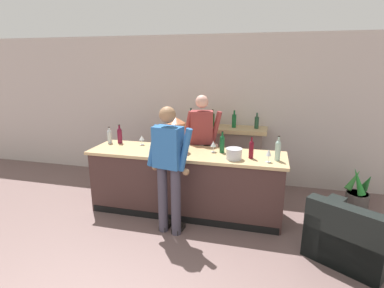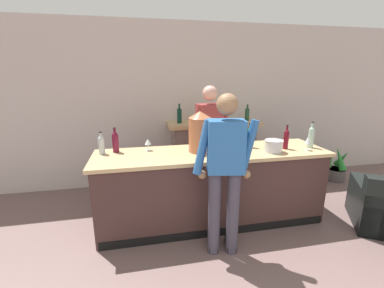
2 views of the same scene
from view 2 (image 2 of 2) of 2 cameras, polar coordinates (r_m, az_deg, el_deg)
wall_back_panel at (r=4.52m, az=-3.08°, el=8.46°), size 12.00×0.07×2.75m
bar_counter at (r=3.40m, az=4.43°, el=-9.48°), size 2.93×0.78×0.97m
fireplace_stone at (r=4.56m, az=4.68°, el=-1.82°), size 1.58×0.52×1.44m
potted_plant_corner at (r=5.46m, az=29.35°, el=-4.67°), size 0.41×0.46×0.68m
person_customer at (r=2.65m, az=7.33°, el=-5.81°), size 0.65×0.36×1.73m
person_bartender at (r=3.79m, az=3.85°, el=0.95°), size 0.65×0.36×1.75m
copper_dispenser at (r=3.16m, az=1.74°, el=2.79°), size 0.28×0.32×0.51m
ice_bucket_steel at (r=3.34m, az=17.69°, el=-0.42°), size 0.23×0.23×0.15m
wine_bottle_port_short at (r=3.70m, az=24.97°, el=1.57°), size 0.07×0.07×0.35m
wine_bottle_cabernet_heavy at (r=3.46m, az=12.63°, el=1.62°), size 0.07×0.07×0.32m
wine_bottle_merlot_tall at (r=3.52m, az=20.19°, el=1.17°), size 0.06×0.06×0.31m
wine_bottle_chardonnay_pale at (r=3.29m, az=-16.66°, el=0.60°), size 0.08×0.08×0.31m
wine_bottle_riesling_slim at (r=3.27m, az=-19.49°, el=-0.01°), size 0.07×0.07×0.28m
wine_glass_front_right at (r=3.28m, az=-9.77°, el=0.41°), size 0.08×0.08×0.15m
wine_glass_by_dispenser at (r=3.55m, az=24.36°, el=0.73°), size 0.07×0.07×0.18m
wine_glass_mid_counter at (r=3.41m, az=10.66°, el=1.13°), size 0.08×0.08×0.17m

